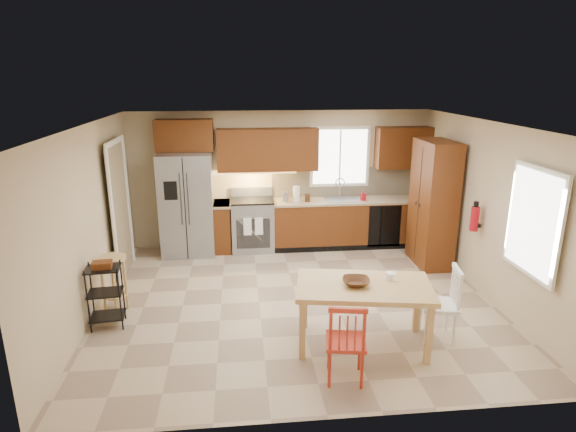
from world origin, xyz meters
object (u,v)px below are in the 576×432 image
Objects in this scene: table_jar at (390,278)px; bar_stool at (114,284)px; dining_table at (363,315)px; utility_cart at (106,296)px; range_stove at (253,225)px; refrigerator at (187,204)px; chair_red at (346,340)px; chair_white at (439,304)px; soap_bottle at (363,195)px; pantry at (433,204)px; fire_extinguisher at (475,219)px; table_bowl at (356,285)px.

bar_stool is at bearing 162.47° from table_jar.
utility_cart is (-3.14, 0.76, 0.04)m from dining_table.
table_jar is (1.53, -3.32, 0.34)m from range_stove.
chair_red is (1.99, -4.01, -0.45)m from refrigerator.
chair_white is 0.70m from table_jar.
range_stove is at bearing 111.39° from chair_red.
range_stove is at bearing 177.60° from soap_bottle.
utility_cart is at bearing -161.28° from pantry.
bar_stool is at bearing 156.20° from chair_red.
refrigerator is at bearing 155.48° from fire_extinguisher.
utility_cart is (-4.09, 0.71, -0.04)m from chair_white.
chair_white is (2.14, -3.37, -0.00)m from range_stove.
fire_extinguisher is 0.39× the size of chair_white.
pantry is (0.95, -0.90, 0.05)m from soap_bottle.
fire_extinguisher is at bearing 33.53° from table_bowl.
bar_stool is (-2.79, 1.85, -0.07)m from chair_red.
table_jar is at bearing -16.55° from utility_cart.
refrigerator is at bearing 54.57° from chair_white.
refrigerator is 4.23m from pantry.
soap_bottle is 0.53× the size of fire_extinguisher.
utility_cart reaches higher than table_bowl.
table_jar is at bearing -98.73° from soap_bottle.
table_jar is 0.16× the size of utility_cart.
chair_white is at bearing -15.62° from utility_cart.
chair_white reaches higher than table_bowl.
fire_extinguisher is (1.15, -1.95, 0.10)m from soap_bottle.
pantry reaches higher than refrigerator.
pantry reaches higher than chair_red.
soap_bottle is 0.60× the size of table_bowl.
soap_bottle is at bearing 11.65° from chair_white.
chair_red reaches higher than bar_stool.
fire_extinguisher reaches higher than range_stove.
chair_white is (1.30, 0.70, 0.00)m from chair_red.
soap_bottle is 4.19m from chair_red.
dining_table is at bearing 102.72° from chair_white.
chair_red reaches higher than dining_table.
range_stove is 3.83m from fire_extinguisher.
dining_table is (-1.79, -2.43, -0.67)m from pantry.
soap_bottle is at bearing 136.55° from pantry.
bar_stool is (-3.04, 1.20, -0.38)m from table_bowl.
soap_bottle is 2.27m from fire_extinguisher.
soap_bottle is 3.47m from table_bowl.
chair_white is at bearing 2.73° from table_bowl.
fire_extinguisher is (4.33, -1.98, 0.19)m from refrigerator.
fire_extinguisher is at bearing -32.62° from range_stove.
fire_extinguisher is at bearing 50.70° from chair_red.
chair_white is 1.09m from table_bowl.
range_stove is at bearing 107.75° from table_bowl.
refrigerator reaches higher than utility_cart.
chair_red is at bearing -139.01° from fire_extinguisher.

